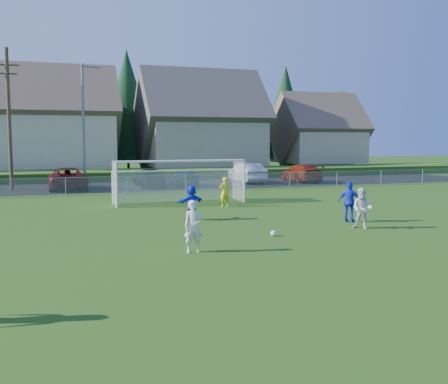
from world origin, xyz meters
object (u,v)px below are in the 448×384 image
Objects in this scene: car_c at (67,178)px; car_e at (183,177)px; player_blue_a at (350,202)px; goalkeeper at (225,192)px; player_white_b at (362,208)px; car_d at (150,178)px; car_f at (247,173)px; car_g at (301,173)px; player_white_a at (193,226)px; player_blue_b at (191,202)px; soccer_goal at (178,175)px; soccer_ball at (273,233)px.

car_e is at bearing -179.51° from car_c.
player_blue_a reaches higher than goalkeeper.
player_white_b is 21.81m from car_d.
car_f is 4.82m from car_g.
car_e is at bearing 9.85° from car_f.
car_g is (4.79, -0.46, -0.07)m from car_f.
car_f is (11.48, 24.43, -0.03)m from player_white_a.
goalkeeper is 0.28× the size of car_c.
car_g is at bearing -155.16° from player_blue_b.
car_f is at bearing -124.58° from goalkeeper.
car_d is (-1.63, 12.87, -0.12)m from goalkeeper.
soccer_goal is at bearing -61.02° from goalkeeper.
car_d is at bearing 153.14° from player_white_b.
player_blue_a reaches higher than soccer_ball.
player_blue_a is at bearing 71.55° from car_g.
car_c is 8.74m from car_e.
soccer_goal reaches higher than soccer_ball.
soccer_goal is (-1.94, 2.52, 0.82)m from goalkeeper.
player_white_b is 21.58m from car_e.
player_white_a reaches higher than soccer_ball.
soccer_ball is at bearing -124.79° from player_white_b.
car_g is at bearing 39.05° from soccer_goal.
player_blue_a is at bearing 25.26° from player_white_a.
goalkeeper is 0.41× the size of car_e.
car_c is at bearing 167.32° from player_white_b.
car_c reaches higher than soccer_ball.
soccer_goal is at bearing 53.52° from car_f.
car_d is 10.39m from soccer_goal.
player_white_b is 0.30× the size of car_c.
goalkeeper is 0.22× the size of soccer_goal.
player_blue_b reaches higher than soccer_ball.
player_blue_b is 0.34× the size of car_d.
car_c is 0.77× the size of soccer_goal.
car_d is 0.64× the size of soccer_goal.
soccer_goal is (-3.03, -10.53, 0.95)m from car_e.
player_white_b reaches higher than car_d.
car_g is at bearing 60.37° from soccer_ball.
player_white_b is at bearing 15.54° from player_white_a.
car_e is at bearing 84.35° from soccer_ball.
car_g is at bearing -139.29° from goalkeeper.
car_c is (-2.96, 23.45, -0.06)m from player_white_a.
player_white_a is 0.43× the size of car_e.
player_white_b is at bearing 116.48° from car_c.
player_blue_b is 0.98× the size of goalkeeper.
player_blue_a is 0.31× the size of car_c.
player_white_b is (4.10, 0.32, 0.73)m from soccer_ball.
player_white_b is 0.32× the size of car_g.
player_blue_b is 17.40m from car_e.
car_f reaches higher than car_g.
car_e is 0.53× the size of soccer_goal.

